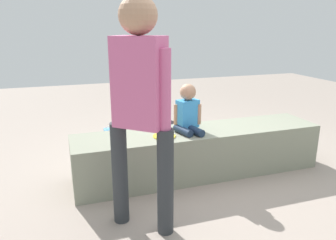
# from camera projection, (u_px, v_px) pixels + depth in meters

# --- Properties ---
(ground_plane) EXTENTS (12.00, 12.00, 0.00)m
(ground_plane) POSITION_uv_depth(u_px,v_px,m) (198.00, 173.00, 3.49)
(ground_plane) COLOR gray
(concrete_ledge) EXTENTS (2.59, 0.56, 0.48)m
(concrete_ledge) POSITION_uv_depth(u_px,v_px,m) (199.00, 152.00, 3.43)
(concrete_ledge) COLOR gray
(concrete_ledge) RESTS_ON ground_plane
(child_seated) EXTENTS (0.29, 0.34, 0.48)m
(child_seated) POSITION_uv_depth(u_px,v_px,m) (188.00, 111.00, 3.26)
(child_seated) COLOR #1C2D47
(child_seated) RESTS_ON concrete_ledge
(adult_standing) EXTENTS (0.41, 0.39, 1.72)m
(adult_standing) POSITION_uv_depth(u_px,v_px,m) (140.00, 97.00, 2.29)
(adult_standing) COLOR #2C3034
(adult_standing) RESTS_ON ground_plane
(cake_plate) EXTENTS (0.22, 0.22, 0.07)m
(cake_plate) POSITION_uv_depth(u_px,v_px,m) (164.00, 135.00, 3.15)
(cake_plate) COLOR yellow
(cake_plate) RESTS_ON concrete_ledge
(gift_bag) EXTENTS (0.23, 0.12, 0.29)m
(gift_bag) POSITION_uv_depth(u_px,v_px,m) (114.00, 137.00, 4.23)
(gift_bag) COLOR #4C99E0
(gift_bag) RESTS_ON ground_plane
(railing_post) EXTENTS (0.36, 0.36, 1.18)m
(railing_post) POSITION_uv_depth(u_px,v_px,m) (165.00, 98.00, 5.02)
(railing_post) COLOR black
(railing_post) RESTS_ON ground_plane
(water_bottle_near_gift) EXTENTS (0.07, 0.07, 0.24)m
(water_bottle_near_gift) POSITION_uv_depth(u_px,v_px,m) (175.00, 142.00, 4.09)
(water_bottle_near_gift) COLOR silver
(water_bottle_near_gift) RESTS_ON ground_plane
(cake_box_white) EXTENTS (0.33, 0.33, 0.14)m
(cake_box_white) POSITION_uv_depth(u_px,v_px,m) (203.00, 147.00, 4.06)
(cake_box_white) COLOR white
(cake_box_white) RESTS_ON ground_plane
(handbag_black_leather) EXTENTS (0.28, 0.11, 0.32)m
(handbag_black_leather) POSITION_uv_depth(u_px,v_px,m) (161.00, 135.00, 4.32)
(handbag_black_leather) COLOR black
(handbag_black_leather) RESTS_ON ground_plane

